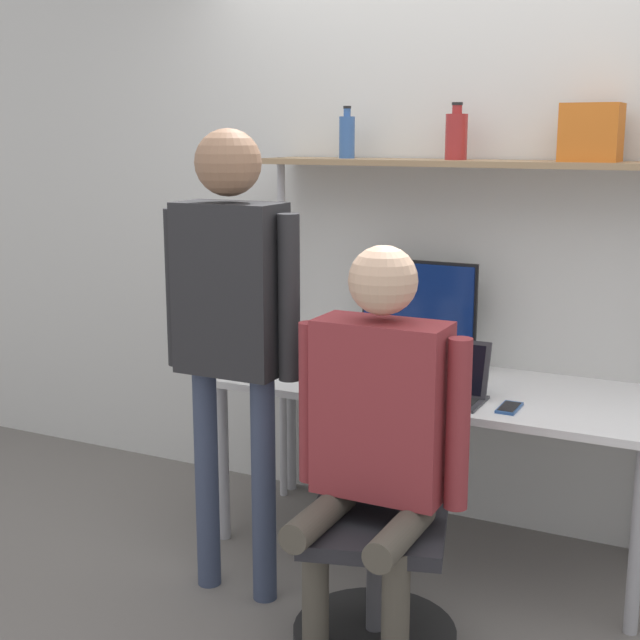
{
  "coord_description": "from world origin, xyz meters",
  "views": [
    {
      "loc": [
        1.13,
        -2.95,
        1.72
      ],
      "look_at": [
        -0.25,
        -0.19,
        1.07
      ],
      "focal_mm": 50.0,
      "sensor_mm": 36.0,
      "label": 1
    }
  ],
  "objects_px": {
    "cell_phone": "(509,408)",
    "person_seated": "(377,419)",
    "person_standing": "(231,305)",
    "office_chair": "(377,565)",
    "laptop": "(445,382)",
    "storage_box": "(591,133)",
    "bottle_blue": "(347,136)",
    "monitor": "(418,306)",
    "bottle_red": "(456,136)"
  },
  "relations": [
    {
      "from": "cell_phone",
      "to": "person_seated",
      "type": "relative_size",
      "value": 0.11
    },
    {
      "from": "monitor",
      "to": "office_chair",
      "type": "relative_size",
      "value": 0.58
    },
    {
      "from": "laptop",
      "to": "cell_phone",
      "type": "relative_size",
      "value": 2.15
    },
    {
      "from": "monitor",
      "to": "office_chair",
      "type": "height_order",
      "value": "monitor"
    },
    {
      "from": "person_standing",
      "to": "storage_box",
      "type": "distance_m",
      "value": 1.51
    },
    {
      "from": "laptop",
      "to": "person_standing",
      "type": "xyz_separation_m",
      "value": [
        -0.64,
        -0.5,
        0.33
      ]
    },
    {
      "from": "cell_phone",
      "to": "person_seated",
      "type": "distance_m",
      "value": 0.65
    },
    {
      "from": "cell_phone",
      "to": "bottle_blue",
      "type": "xyz_separation_m",
      "value": [
        -0.86,
        0.42,
        0.98
      ]
    },
    {
      "from": "cell_phone",
      "to": "office_chair",
      "type": "bearing_deg",
      "value": -119.5
    },
    {
      "from": "office_chair",
      "to": "laptop",
      "type": "bearing_deg",
      "value": 86.2
    },
    {
      "from": "person_seated",
      "to": "laptop",
      "type": "bearing_deg",
      "value": 87.53
    },
    {
      "from": "monitor",
      "to": "person_seated",
      "type": "height_order",
      "value": "person_seated"
    },
    {
      "from": "person_seated",
      "to": "bottle_red",
      "type": "bearing_deg",
      "value": 94.78
    },
    {
      "from": "laptop",
      "to": "person_seated",
      "type": "height_order",
      "value": "person_seated"
    },
    {
      "from": "bottle_blue",
      "to": "cell_phone",
      "type": "bearing_deg",
      "value": -26.1
    },
    {
      "from": "office_chair",
      "to": "storage_box",
      "type": "height_order",
      "value": "storage_box"
    },
    {
      "from": "monitor",
      "to": "person_seated",
      "type": "distance_m",
      "value": 1.05
    },
    {
      "from": "office_chair",
      "to": "person_seated",
      "type": "distance_m",
      "value": 0.54
    },
    {
      "from": "person_seated",
      "to": "storage_box",
      "type": "height_order",
      "value": "storage_box"
    },
    {
      "from": "laptop",
      "to": "cell_phone",
      "type": "distance_m",
      "value": 0.27
    },
    {
      "from": "bottle_blue",
      "to": "laptop",
      "type": "bearing_deg",
      "value": -33.06
    },
    {
      "from": "monitor",
      "to": "storage_box",
      "type": "relative_size",
      "value": 2.39
    },
    {
      "from": "cell_phone",
      "to": "bottle_red",
      "type": "xyz_separation_m",
      "value": [
        -0.37,
        0.42,
        0.98
      ]
    },
    {
      "from": "storage_box",
      "to": "office_chair",
      "type": "bearing_deg",
      "value": -115.85
    },
    {
      "from": "bottle_red",
      "to": "monitor",
      "type": "bearing_deg",
      "value": 173.04
    },
    {
      "from": "laptop",
      "to": "office_chair",
      "type": "distance_m",
      "value": 0.76
    },
    {
      "from": "monitor",
      "to": "office_chair",
      "type": "bearing_deg",
      "value": -76.86
    },
    {
      "from": "cell_phone",
      "to": "office_chair",
      "type": "xyz_separation_m",
      "value": [
        -0.3,
        -0.53,
        -0.45
      ]
    },
    {
      "from": "person_seated",
      "to": "person_standing",
      "type": "height_order",
      "value": "person_standing"
    },
    {
      "from": "office_chair",
      "to": "bottle_blue",
      "type": "distance_m",
      "value": 1.81
    },
    {
      "from": "cell_phone",
      "to": "laptop",
      "type": "bearing_deg",
      "value": 173.0
    },
    {
      "from": "person_standing",
      "to": "storage_box",
      "type": "height_order",
      "value": "storage_box"
    },
    {
      "from": "cell_phone",
      "to": "bottle_blue",
      "type": "distance_m",
      "value": 1.37
    },
    {
      "from": "laptop",
      "to": "office_chair",
      "type": "height_order",
      "value": "laptop"
    },
    {
      "from": "person_seated",
      "to": "cell_phone",
      "type": "bearing_deg",
      "value": 63.24
    },
    {
      "from": "monitor",
      "to": "bottle_red",
      "type": "distance_m",
      "value": 0.74
    },
    {
      "from": "storage_box",
      "to": "person_seated",
      "type": "bearing_deg",
      "value": -114.35
    },
    {
      "from": "bottle_red",
      "to": "bottle_blue",
      "type": "height_order",
      "value": "bottle_red"
    },
    {
      "from": "cell_phone",
      "to": "bottle_blue",
      "type": "relative_size",
      "value": 0.68
    },
    {
      "from": "person_seated",
      "to": "office_chair",
      "type": "bearing_deg",
      "value": 105.02
    },
    {
      "from": "bottle_blue",
      "to": "storage_box",
      "type": "relative_size",
      "value": 1.01
    },
    {
      "from": "cell_phone",
      "to": "person_standing",
      "type": "xyz_separation_m",
      "value": [
        -0.91,
        -0.47,
        0.39
      ]
    },
    {
      "from": "monitor",
      "to": "bottle_blue",
      "type": "distance_m",
      "value": 0.79
    },
    {
      "from": "cell_phone",
      "to": "storage_box",
      "type": "height_order",
      "value": "storage_box"
    },
    {
      "from": "person_standing",
      "to": "bottle_blue",
      "type": "height_order",
      "value": "bottle_blue"
    },
    {
      "from": "monitor",
      "to": "bottle_blue",
      "type": "relative_size",
      "value": 2.37
    },
    {
      "from": "cell_phone",
      "to": "storage_box",
      "type": "distance_m",
      "value": 1.09
    },
    {
      "from": "person_standing",
      "to": "office_chair",
      "type": "bearing_deg",
      "value": -6.01
    },
    {
      "from": "laptop",
      "to": "bottle_blue",
      "type": "xyz_separation_m",
      "value": [
        -0.6,
        0.39,
        0.92
      ]
    },
    {
      "from": "office_chair",
      "to": "bottle_red",
      "type": "xyz_separation_m",
      "value": [
        -0.07,
        0.95,
        1.44
      ]
    }
  ]
}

